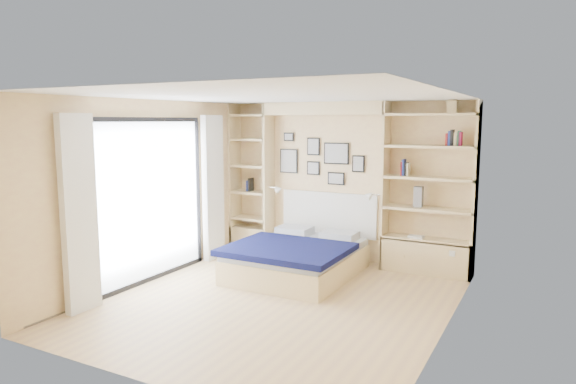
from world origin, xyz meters
The scene contains 8 objects.
ground centered at (0.00, 0.00, 0.00)m, with size 4.50×4.50×0.00m, color tan.
room_shell centered at (-0.39, 1.52, 1.08)m, with size 4.50×4.50×4.50m.
bed centered at (-0.27, 1.13, 0.27)m, with size 1.62×2.12×1.07m.
photo_gallery centered at (-0.45, 2.22, 1.60)m, with size 1.48×0.02×0.82m.
reading_lamps centered at (-0.30, 2.00, 1.10)m, with size 1.92×0.12×0.15m.
shelf_decor centered at (1.18, 2.07, 1.72)m, with size 3.47×0.23×2.03m.
deck centered at (-3.60, 0.00, 0.00)m, with size 3.20×4.00×0.05m, color #645A4A.
deck_chair centered at (-3.88, 0.53, 0.38)m, with size 0.64×0.88×0.79m.
Camera 1 is at (2.95, -5.32, 2.22)m, focal length 32.00 mm.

